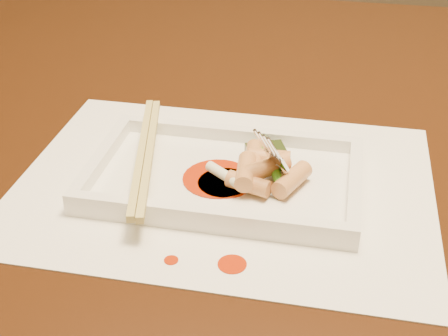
% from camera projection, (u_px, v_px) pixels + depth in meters
% --- Properties ---
extents(table, '(1.40, 0.90, 0.75)m').
position_uv_depth(table, '(275.00, 183.00, 0.79)').
color(table, black).
rests_on(table, ground).
extents(placemat, '(0.40, 0.30, 0.00)m').
position_uv_depth(placemat, '(224.00, 184.00, 0.61)').
color(placemat, white).
rests_on(placemat, table).
extents(sauce_splatter_a, '(0.02, 0.02, 0.00)m').
position_uv_depth(sauce_splatter_a, '(232.00, 264.00, 0.51)').
color(sauce_splatter_a, '#AB2405').
rests_on(sauce_splatter_a, placemat).
extents(sauce_splatter_b, '(0.01, 0.01, 0.00)m').
position_uv_depth(sauce_splatter_b, '(171.00, 260.00, 0.51)').
color(sauce_splatter_b, '#AB2405').
rests_on(sauce_splatter_b, placemat).
extents(plate_base, '(0.26, 0.16, 0.01)m').
position_uv_depth(plate_base, '(224.00, 180.00, 0.60)').
color(plate_base, white).
rests_on(plate_base, placemat).
extents(plate_rim_far, '(0.26, 0.01, 0.01)m').
position_uv_depth(plate_rim_far, '(238.00, 134.00, 0.66)').
color(plate_rim_far, white).
rests_on(plate_rim_far, plate_base).
extents(plate_rim_near, '(0.26, 0.01, 0.01)m').
position_uv_depth(plate_rim_near, '(207.00, 216.00, 0.54)').
color(plate_rim_near, white).
rests_on(plate_rim_near, plate_base).
extents(plate_rim_left, '(0.01, 0.14, 0.01)m').
position_uv_depth(plate_rim_left, '(102.00, 157.00, 0.62)').
color(plate_rim_left, white).
rests_on(plate_rim_left, plate_base).
extents(plate_rim_right, '(0.01, 0.14, 0.01)m').
position_uv_depth(plate_rim_right, '(355.00, 185.00, 0.58)').
color(plate_rim_right, white).
rests_on(plate_rim_right, plate_base).
extents(veg_piece, '(0.05, 0.04, 0.01)m').
position_uv_depth(veg_piece, '(266.00, 153.00, 0.63)').
color(veg_piece, black).
rests_on(veg_piece, plate_base).
extents(scallion_white, '(0.04, 0.03, 0.01)m').
position_uv_depth(scallion_white, '(223.00, 174.00, 0.58)').
color(scallion_white, '#EAEACC').
rests_on(scallion_white, plate_base).
extents(scallion_green, '(0.04, 0.08, 0.01)m').
position_uv_depth(scallion_green, '(270.00, 159.00, 0.60)').
color(scallion_green, '#389317').
rests_on(scallion_green, plate_base).
extents(chopstick_a, '(0.06, 0.21, 0.01)m').
position_uv_depth(chopstick_a, '(142.00, 153.00, 0.61)').
color(chopstick_a, tan).
rests_on(chopstick_a, plate_rim_near).
extents(chopstick_b, '(0.06, 0.21, 0.01)m').
position_uv_depth(chopstick_b, '(149.00, 153.00, 0.61)').
color(chopstick_b, tan).
rests_on(chopstick_b, plate_rim_near).
extents(fork, '(0.09, 0.10, 0.14)m').
position_uv_depth(fork, '(303.00, 106.00, 0.57)').
color(fork, silver).
rests_on(fork, plate_base).
extents(sauce_blob_0, '(0.07, 0.07, 0.00)m').
position_uv_depth(sauce_blob_0, '(218.00, 178.00, 0.60)').
color(sauce_blob_0, '#AB2405').
rests_on(sauce_blob_0, plate_base).
extents(sauce_blob_1, '(0.05, 0.05, 0.00)m').
position_uv_depth(sauce_blob_1, '(225.00, 183.00, 0.59)').
color(sauce_blob_1, '#AB2405').
rests_on(sauce_blob_1, plate_base).
extents(rice_cake_0, '(0.04, 0.05, 0.02)m').
position_uv_depth(rice_cake_0, '(292.00, 180.00, 0.58)').
color(rice_cake_0, tan).
rests_on(rice_cake_0, plate_base).
extents(rice_cake_1, '(0.04, 0.03, 0.02)m').
position_uv_depth(rice_cake_1, '(248.00, 184.00, 0.57)').
color(rice_cake_1, tan).
rests_on(rice_cake_1, plate_base).
extents(rice_cake_2, '(0.05, 0.05, 0.02)m').
position_uv_depth(rice_cake_2, '(266.00, 168.00, 0.59)').
color(rice_cake_2, tan).
rests_on(rice_cake_2, plate_base).
extents(rice_cake_3, '(0.02, 0.05, 0.02)m').
position_uv_depth(rice_cake_3, '(254.00, 159.00, 0.61)').
color(rice_cake_3, tan).
rests_on(rice_cake_3, plate_base).
extents(rice_cake_4, '(0.04, 0.02, 0.02)m').
position_uv_depth(rice_cake_4, '(269.00, 159.00, 0.61)').
color(rice_cake_4, tan).
rests_on(rice_cake_4, plate_base).
extents(rice_cake_5, '(0.02, 0.05, 0.02)m').
position_uv_depth(rice_cake_5, '(246.00, 171.00, 0.58)').
color(rice_cake_5, tan).
rests_on(rice_cake_5, plate_base).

